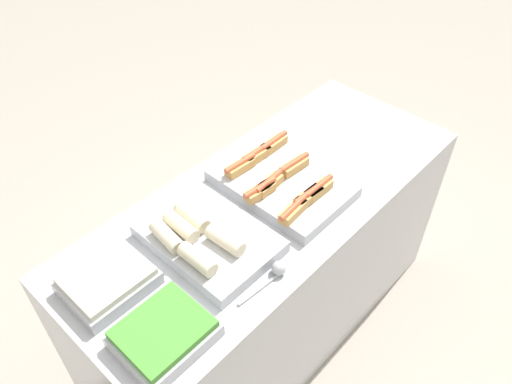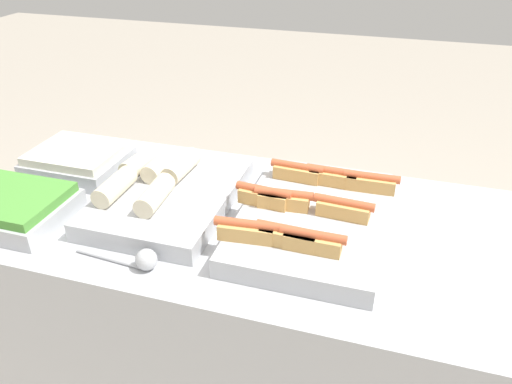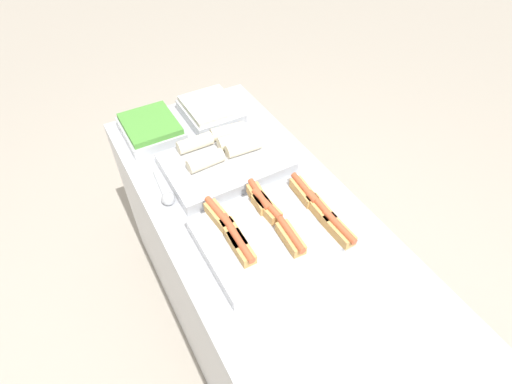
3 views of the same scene
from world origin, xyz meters
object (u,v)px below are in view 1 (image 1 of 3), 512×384
object	(u,v)px
tray_wraps	(206,238)
tray_hotdogs	(281,182)
tray_side_front	(164,334)
serving_spoon_near	(276,271)
tray_side_back	(108,281)

from	to	relation	value
tray_wraps	tray_hotdogs	bearing A→B (deg)	-0.47
tray_side_front	serving_spoon_near	size ratio (longest dim) A/B	1.28
tray_wraps	serving_spoon_near	xyz separation A→B (m)	(0.07, -0.27, -0.01)
serving_spoon_near	tray_side_back	bearing A→B (deg)	138.17
tray_wraps	serving_spoon_near	bearing A→B (deg)	-75.83
tray_side_back	serving_spoon_near	size ratio (longest dim) A/B	1.28
tray_wraps	tray_side_front	world-z (taller)	tray_wraps
tray_wraps	tray_side_back	world-z (taller)	tray_wraps
tray_wraps	serving_spoon_near	distance (m)	0.27
tray_side_back	serving_spoon_near	xyz separation A→B (m)	(0.40, -0.36, -0.01)
tray_wraps	tray_side_front	bearing A→B (deg)	-151.14
tray_hotdogs	tray_side_front	xyz separation A→B (m)	(-0.73, -0.18, 0.00)
tray_wraps	serving_spoon_near	world-z (taller)	tray_wraps
tray_wraps	tray_side_back	size ratio (longest dim) A/B	1.72
tray_side_back	serving_spoon_near	distance (m)	0.54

